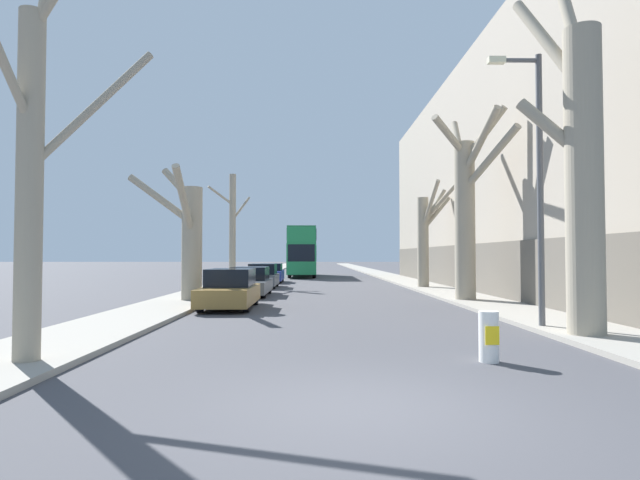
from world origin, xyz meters
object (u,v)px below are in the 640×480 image
(street_tree_left_0, at_px, (35,154))
(street_tree_left_1, at_px, (189,236))
(street_tree_right_1, at_px, (467,205))
(double_decker_bus, at_px, (303,249))
(street_tree_right_0, at_px, (580,164))
(street_tree_right_2, at_px, (426,234))
(parked_car_2, at_px, (263,276))
(street_tree_left_2, at_px, (232,227))
(parked_car_1, at_px, (250,282))
(parked_car_0, at_px, (230,290))
(traffic_bollard, at_px, (489,336))
(parked_car_3, at_px, (271,273))
(lamp_post, at_px, (536,174))

(street_tree_left_0, xyz_separation_m, street_tree_left_1, (-0.26, 11.67, -0.97))
(street_tree_left_0, xyz_separation_m, street_tree_right_1, (11.12, 11.75, 0.32))
(double_decker_bus, bearing_deg, street_tree_right_0, -78.16)
(street_tree_right_1, xyz_separation_m, street_tree_right_2, (0.21, 8.30, -0.83))
(street_tree_right_2, xyz_separation_m, parked_car_2, (-9.55, 1.25, -2.49))
(street_tree_left_0, bearing_deg, street_tree_left_2, 90.73)
(street_tree_left_0, bearing_deg, parked_car_1, 83.39)
(street_tree_left_0, relative_size, double_decker_bus, 0.78)
(parked_car_0, height_order, traffic_bollard, parked_car_0)
(street_tree_left_1, xyz_separation_m, parked_car_3, (2.03, 15.33, -2.05))
(parked_car_3, bearing_deg, lamp_post, -69.00)
(street_tree_left_2, height_order, parked_car_1, street_tree_left_2)
(parked_car_0, xyz_separation_m, parked_car_1, (-0.00, 5.72, -0.02))
(parked_car_0, bearing_deg, parked_car_1, 90.00)
(parked_car_2, relative_size, parked_car_3, 1.02)
(street_tree_left_2, height_order, parked_car_0, street_tree_left_2)
(double_decker_bus, height_order, parked_car_0, double_decker_bus)
(street_tree_left_1, xyz_separation_m, street_tree_right_0, (11.26, -8.87, 1.33))
(street_tree_right_0, height_order, lamp_post, street_tree_right_0)
(street_tree_left_1, distance_m, street_tree_left_2, 11.16)
(double_decker_bus, height_order, lamp_post, lamp_post)
(street_tree_left_0, height_order, street_tree_right_1, street_tree_right_1)
(parked_car_0, bearing_deg, street_tree_left_2, 98.89)
(parked_car_2, bearing_deg, street_tree_left_1, -101.91)
(street_tree_right_2, height_order, double_decker_bus, street_tree_right_2)
(street_tree_left_0, relative_size, street_tree_right_2, 1.25)
(street_tree_left_2, distance_m, street_tree_right_2, 11.95)
(parked_car_1, bearing_deg, parked_car_0, -90.00)
(street_tree_right_2, relative_size, parked_car_1, 1.40)
(street_tree_left_2, bearing_deg, double_decker_bus, 73.89)
(street_tree_left_2, xyz_separation_m, lamp_post, (10.85, -18.67, 0.28))
(street_tree_left_2, distance_m, double_decker_bus, 14.91)
(parked_car_0, distance_m, parked_car_1, 5.72)
(street_tree_right_1, xyz_separation_m, double_decker_bus, (-7.29, 25.30, -1.49))
(street_tree_right_1, bearing_deg, street_tree_left_0, -133.42)
(street_tree_right_0, xyz_separation_m, parked_car_2, (-9.23, 18.49, -3.36))
(street_tree_right_0, height_order, parked_car_0, street_tree_right_0)
(street_tree_right_2, xyz_separation_m, parked_car_1, (-9.55, -4.74, -2.51))
(double_decker_bus, bearing_deg, street_tree_left_2, -106.11)
(parked_car_2, bearing_deg, street_tree_left_2, 144.38)
(street_tree_left_0, xyz_separation_m, street_tree_left_2, (-0.29, 22.78, 0.08))
(street_tree_right_0, bearing_deg, parked_car_0, 143.70)
(street_tree_left_1, xyz_separation_m, street_tree_right_1, (11.37, 0.08, 1.29))
(parked_car_0, bearing_deg, street_tree_right_0, -36.30)
(street_tree_right_0, relative_size, parked_car_2, 2.27)
(parked_car_1, relative_size, traffic_bollard, 5.03)
(parked_car_1, bearing_deg, street_tree_left_2, 105.45)
(street_tree_right_0, bearing_deg, street_tree_right_2, 88.94)
(street_tree_right_1, bearing_deg, parked_car_3, 121.49)
(street_tree_right_0, distance_m, parked_car_1, 15.91)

